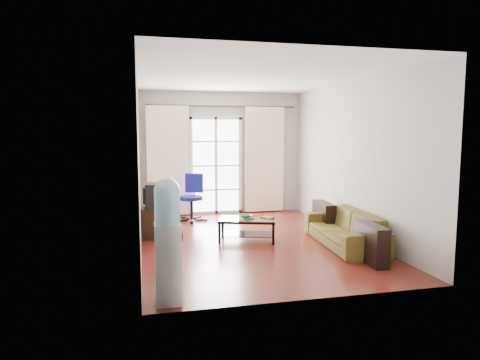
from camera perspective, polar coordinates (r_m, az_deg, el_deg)
name	(u,v)px	position (r m, az deg, el deg)	size (l,w,h in m)	color
floor	(251,241)	(7.25, 1.50, -8.10)	(5.20, 5.20, 0.00)	maroon
ceiling	(252,77)	(7.08, 1.56, 13.58)	(5.20, 5.20, 0.00)	white
wall_back	(222,153)	(9.57, -2.41, 3.60)	(3.60, 0.02, 2.70)	#B5B3AC
wall_front	(314,176)	(4.58, 9.78, 0.50)	(3.60, 0.02, 2.70)	#B5B3AC
wall_left	(139,162)	(6.81, -13.30, 2.31)	(0.02, 5.20, 2.70)	#B5B3AC
wall_right	(351,159)	(7.69, 14.64, 2.72)	(0.02, 5.20, 2.70)	#B5B3AC
french_door	(216,166)	(9.51, -3.23, 1.91)	(1.16, 0.06, 2.15)	white
curtain_rod	(223,106)	(9.48, -2.33, 9.80)	(0.04, 0.04, 3.30)	#4C3F2D
curtain_left	(168,161)	(9.31, -9.55, 2.51)	(0.90, 0.07, 2.35)	#FFEFCD
curtain_right	(264,160)	(9.68, 3.26, 2.74)	(0.90, 0.07, 2.35)	#FFEFCD
radiator	(258,198)	(9.76, 2.35, -2.37)	(0.64, 0.12, 0.64)	gray
sofa	(344,228)	(7.12, 13.73, -6.27)	(0.87, 1.93, 0.55)	brown
coffee_table	(247,226)	(7.19, 0.95, -6.21)	(1.05, 0.79, 0.38)	silver
bowl	(246,216)	(7.22, 0.75, -4.84)	(0.23, 0.23, 0.05)	green
book	(264,218)	(7.17, 3.23, -5.08)	(0.24, 0.26, 0.02)	maroon
remote	(249,219)	(7.07, 1.27, -5.24)	(0.16, 0.05, 0.02)	black
tv_stand	(156,221)	(7.69, -11.10, -5.39)	(0.47, 0.71, 0.52)	black
crt_tv	(156,195)	(7.56, -11.14, -1.99)	(0.47, 0.46, 0.42)	black
task_chair	(192,207)	(8.86, -6.42, -3.60)	(0.86, 0.86, 0.96)	black
water_cooler	(168,239)	(4.59, -9.60, -7.71)	(0.29, 0.28, 1.34)	silver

